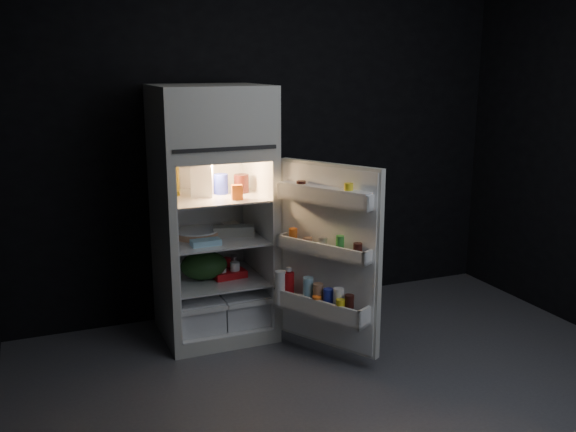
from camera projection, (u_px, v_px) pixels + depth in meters
name	position (u px, v px, depth m)	size (l,w,h in m)	color
floor	(368.00, 401.00, 3.74)	(4.00, 3.40, 0.00)	#535358
wall_back	(265.00, 139.00, 4.95)	(4.00, 0.00, 2.70)	black
refrigerator	(212.00, 204.00, 4.50)	(0.76, 0.71, 1.78)	silver
fridge_door	(326.00, 260.00, 4.14)	(0.52, 0.72, 1.22)	silver
milk_jug	(202.00, 179.00, 4.41)	(0.15, 0.15, 0.24)	white
mayo_jar	(221.00, 184.00, 4.49)	(0.10, 0.10, 0.14)	#1E2AA2
jam_jar	(241.00, 183.00, 4.54)	(0.11, 0.11, 0.13)	black
amber_bottle	(174.00, 180.00, 4.43)	(0.08, 0.08, 0.22)	gold
small_carton	(237.00, 192.00, 4.31)	(0.07, 0.05, 0.10)	orange
egg_carton	(234.00, 231.00, 4.55)	(0.29, 0.11, 0.07)	gray
pie	(197.00, 234.00, 4.53)	(0.33, 0.33, 0.04)	#A37756
flat_package	(206.00, 242.00, 4.31)	(0.20, 0.10, 0.04)	#93CBE4
wrapped_pkg	(230.00, 226.00, 4.73)	(0.11, 0.09, 0.05)	beige
produce_bag	(204.00, 265.00, 4.54)	(0.33, 0.28, 0.20)	#193815
yogurt_tray	(230.00, 274.00, 4.58)	(0.23, 0.12, 0.05)	red
small_can_red	(226.00, 264.00, 4.75)	(0.07, 0.07, 0.09)	red
small_can_silver	(234.00, 261.00, 4.82)	(0.07, 0.07, 0.09)	#BCBBBF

